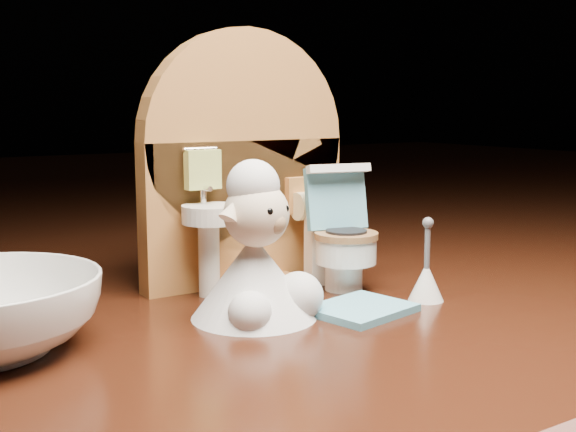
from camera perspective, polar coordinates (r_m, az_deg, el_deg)
name	(u,v)px	position (r m, az deg, el deg)	size (l,w,h in m)	color
backdrop_panel	(244,174)	(0.43, -3.52, 3.35)	(0.13, 0.05, 0.15)	#AA6C34
toy_toilet	(339,243)	(0.42, 4.08, -2.11)	(0.04, 0.05, 0.07)	white
bath_mat	(361,309)	(0.38, 5.78, -7.33)	(0.05, 0.04, 0.00)	#5CA8C2
toilet_brush	(426,279)	(0.40, 10.88, -4.89)	(0.02, 0.02, 0.05)	white
plush_lamb	(257,263)	(0.36, -2.47, -3.73)	(0.06, 0.06, 0.08)	silver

